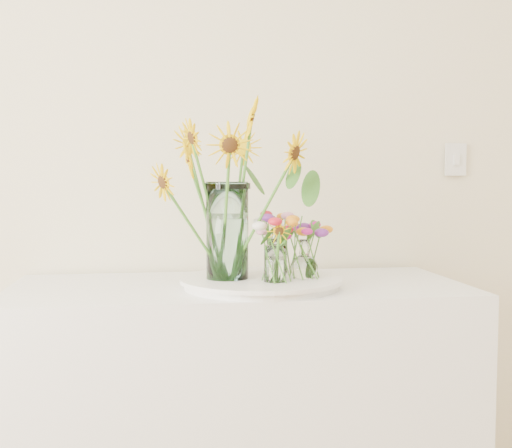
% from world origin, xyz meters
% --- Properties ---
extents(counter, '(1.40, 0.60, 0.90)m').
position_xyz_m(counter, '(-0.10, 1.93, 0.45)').
color(counter, white).
rests_on(counter, ground_plane).
extents(tray, '(0.46, 0.46, 0.02)m').
position_xyz_m(tray, '(-0.05, 1.86, 0.91)').
color(tray, white).
rests_on(tray, counter).
extents(mason_jar, '(0.15, 0.15, 0.29)m').
position_xyz_m(mason_jar, '(-0.15, 1.86, 1.07)').
color(mason_jar, '#A9D4CE').
rests_on(mason_jar, tray).
extents(sunflower_bouquet, '(0.88, 0.88, 0.53)m').
position_xyz_m(sunflower_bouquet, '(-0.15, 1.86, 1.19)').
color(sunflower_bouquet, yellow).
rests_on(sunflower_bouquet, tray).
extents(small_vase_a, '(0.07, 0.07, 0.11)m').
position_xyz_m(small_vase_a, '(-0.02, 1.78, 0.98)').
color(small_vase_a, white).
rests_on(small_vase_a, tray).
extents(wildflower_posy_a, '(0.19, 0.19, 0.20)m').
position_xyz_m(wildflower_posy_a, '(-0.02, 1.78, 1.03)').
color(wildflower_posy_a, orange).
rests_on(wildflower_posy_a, tray).
extents(small_vase_b, '(0.09, 0.09, 0.12)m').
position_xyz_m(small_vase_b, '(0.08, 1.84, 0.99)').
color(small_vase_b, white).
rests_on(small_vase_b, tray).
extents(wildflower_posy_b, '(0.23, 0.23, 0.21)m').
position_xyz_m(wildflower_posy_b, '(0.08, 1.84, 1.03)').
color(wildflower_posy_b, orange).
rests_on(wildflower_posy_b, tray).
extents(small_vase_c, '(0.07, 0.07, 0.11)m').
position_xyz_m(small_vase_c, '(0.02, 1.95, 0.98)').
color(small_vase_c, white).
rests_on(small_vase_c, tray).
extents(wildflower_posy_c, '(0.19, 0.19, 0.20)m').
position_xyz_m(wildflower_posy_c, '(0.02, 1.95, 1.03)').
color(wildflower_posy_c, orange).
rests_on(wildflower_posy_c, tray).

